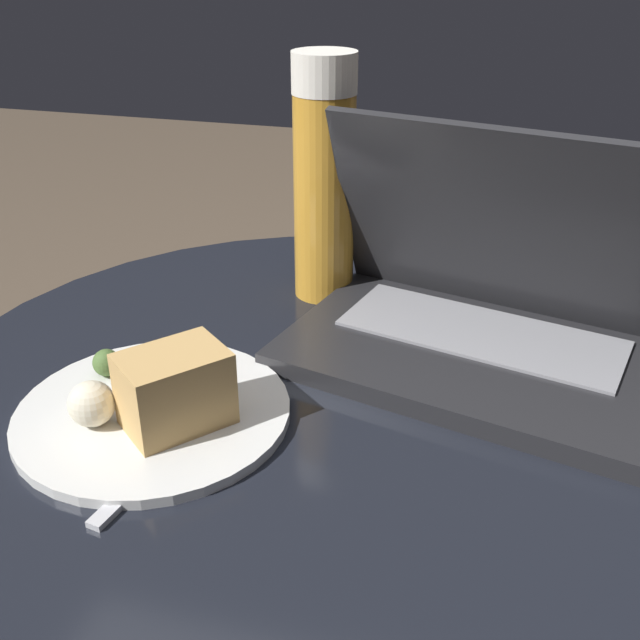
{
  "coord_description": "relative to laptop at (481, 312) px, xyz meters",
  "views": [
    {
      "loc": [
        0.15,
        -0.55,
        0.87
      ],
      "look_at": [
        -0.0,
        -0.01,
        0.58
      ],
      "focal_mm": 42.0,
      "sensor_mm": 36.0,
      "label": 1
    }
  ],
  "objects": [
    {
      "name": "fork",
      "position": [
        -0.21,
        -0.21,
        -0.04
      ],
      "size": [
        0.05,
        0.18,
        0.0
      ],
      "color": "silver",
      "rests_on": "table"
    },
    {
      "name": "napkin",
      "position": [
        -0.27,
        -0.15,
        -0.04
      ],
      "size": [
        0.15,
        0.11,
        0.0
      ],
      "color": "silver",
      "rests_on": "table"
    },
    {
      "name": "snack_plate",
      "position": [
        -0.24,
        -0.18,
        -0.03
      ],
      "size": [
        0.23,
        0.23,
        0.07
      ],
      "color": "silver",
      "rests_on": "table"
    },
    {
      "name": "table",
      "position": [
        -0.13,
        -0.09,
        -0.19
      ],
      "size": [
        0.74,
        0.74,
        0.51
      ],
      "color": "#9E9EA3",
      "rests_on": "ground_plane"
    },
    {
      "name": "laptop",
      "position": [
        0.0,
        0.0,
        0.0
      ],
      "size": [
        0.38,
        0.29,
        0.22
      ],
      "color": "#232326",
      "rests_on": "table"
    },
    {
      "name": "beer_glass",
      "position": [
        -0.18,
        0.09,
        0.08
      ],
      "size": [
        0.07,
        0.07,
        0.26
      ],
      "color": "gold",
      "rests_on": "table"
    }
  ]
}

